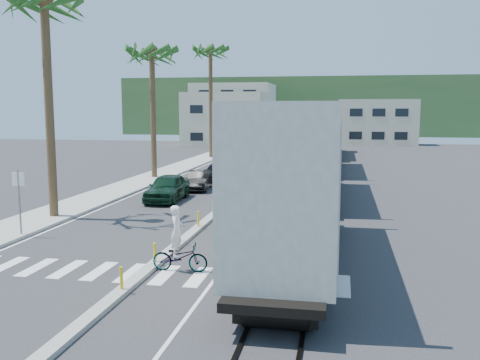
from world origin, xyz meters
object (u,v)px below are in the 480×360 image
street_sign (19,193)px  car_second (199,180)px  cyclist (179,250)px  car_lead (167,188)px

street_sign → car_second: size_ratio=0.72×
street_sign → cyclist: street_sign is taller
cyclist → car_lead: bearing=18.4°
street_sign → car_lead: street_sign is taller
street_sign → car_lead: 10.77m
car_second → cyclist: 18.84m
car_lead → cyclist: (4.98, -13.62, -0.07)m
street_sign → cyclist: 9.14m
car_second → cyclist: bearing=-82.9°
car_lead → car_second: size_ratio=1.17×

